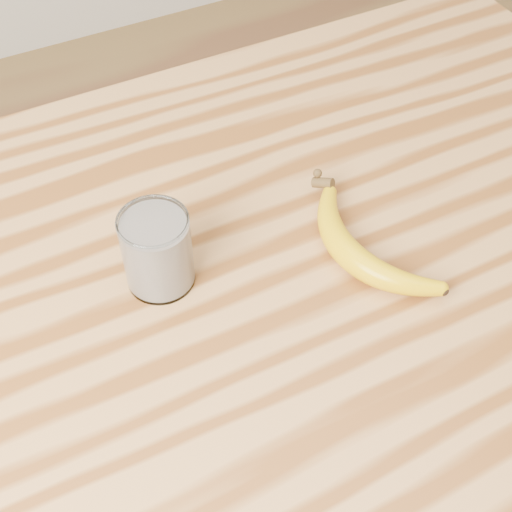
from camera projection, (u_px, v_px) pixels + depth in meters
name	position (u px, v px, depth m)	size (l,w,h in m)	color
table	(283.00, 300.00, 0.99)	(1.20, 0.80, 0.90)	#B37C45
smoothie_glass	(157.00, 251.00, 0.81)	(0.08, 0.08, 0.10)	white
banana	(351.00, 257.00, 0.85)	(0.11, 0.29, 0.04)	#DBAA07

